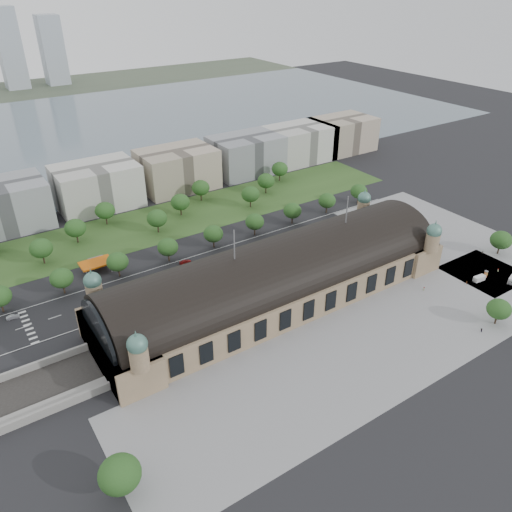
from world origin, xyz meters
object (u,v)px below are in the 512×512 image
petrol_station (97,262)px  parked_car_6 (203,291)px  traffic_car_3 (185,262)px  van_east (479,279)px  bus_mid (269,252)px  traffic_car_4 (261,262)px  pedestrian_1 (467,282)px  parked_car_3 (152,305)px  pedestrian_5 (498,270)px  parked_car_4 (193,294)px  parked_car_5 (182,294)px  parked_car_0 (134,311)px  bus_west (197,276)px  pedestrian_0 (424,289)px  traffic_car_1 (13,317)px  advertising_column (486,274)px  traffic_car_5 (318,225)px  pedestrian_2 (482,252)px  pedestrian_4 (481,330)px  traffic_car_2 (94,307)px  parked_car_2 (104,319)px  parked_car_1 (138,309)px

petrol_station → parked_car_6: bearing=-55.2°
petrol_station → traffic_car_3: petrol_station is taller
van_east → bus_mid: bearing=137.9°
traffic_car_4 → pedestrian_1: pedestrian_1 is taller
parked_car_3 → pedestrian_5: 153.42m
parked_car_4 → van_east: 123.93m
parked_car_4 → parked_car_5: 4.88m
parked_car_0 → parked_car_5: size_ratio=0.81×
bus_west → pedestrian_0: size_ratio=6.40×
traffic_car_1 → pedestrian_1: bearing=-111.0°
advertising_column → pedestrian_5: 8.90m
parked_car_3 → parked_car_6: parked_car_6 is taller
parked_car_3 → pedestrian_1: 134.10m
traffic_car_3 → advertising_column: bearing=-129.3°
parked_car_5 → pedestrian_1: bearing=28.6°
bus_west → traffic_car_5: bearing=-83.8°
traffic_car_4 → parked_car_0: (-63.15, -3.44, 0.08)m
parked_car_3 → pedestrian_2: bearing=33.2°
petrol_station → parked_car_3: bearing=-78.6°
bus_mid → van_east: size_ratio=2.06×
parked_car_4 → pedestrian_4: size_ratio=2.68×
parked_car_6 → van_east: 119.81m
traffic_car_2 → parked_car_5: size_ratio=1.03×
pedestrian_2 → bus_mid: bearing=20.8°
parked_car_2 → pedestrian_5: (160.05, -62.87, 0.06)m
parked_car_1 → parked_car_6: 28.04m
petrol_station → parked_car_6: petrol_station is taller
parked_car_6 → pedestrian_2: (126.94, -45.00, -0.03)m
parked_car_1 → advertising_column: bearing=36.0°
parked_car_1 → bus_mid: (69.12, 8.12, 0.89)m
van_east → parked_car_0: bearing=161.0°
traffic_car_3 → pedestrian_2: traffic_car_3 is taller
parked_car_0 → parked_car_3: 7.34m
bus_mid → traffic_car_4: bearing=123.9°
traffic_car_2 → pedestrian_5: bearing=60.4°
bus_mid → pedestrian_5: 104.16m
traffic_car_2 → bus_mid: size_ratio=0.47×
parked_car_3 → pedestrian_1: bearing=24.3°
traffic_car_5 → van_east: bearing=-163.8°
parked_car_3 → pedestrian_0: size_ratio=2.43×
traffic_car_2 → traffic_car_3: 47.90m
petrol_station → pedestrian_5: petrol_station is taller
pedestrian_5 → pedestrian_0: bearing=-121.0°
parked_car_2 → pedestrian_1: (139.38, -61.50, 0.15)m
traffic_car_3 → parked_car_5: 26.14m
traffic_car_3 → pedestrian_2: size_ratio=3.65×
parked_car_5 → pedestrian_2: bearing=38.7°
parked_car_6 → pedestrian_5: size_ratio=3.47×
bus_west → traffic_car_1: bearing=77.5°
parked_car_6 → bus_west: bus_west is taller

